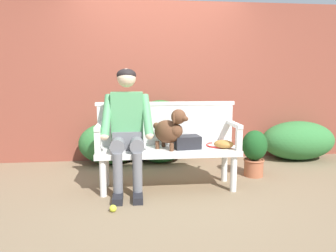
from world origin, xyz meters
name	(u,v)px	position (x,y,z in m)	size (l,w,h in m)	color
ground_plane	(168,188)	(0.00, 0.00, 0.00)	(40.00, 40.00, 0.00)	#7A664C
brick_garden_fence	(158,82)	(0.00, 1.44, 1.17)	(8.00, 0.30, 2.33)	brown
hedge_bush_far_left	(160,132)	(0.01, 1.08, 0.46)	(0.90, 0.59, 0.92)	#1E5B23
hedge_bush_mid_left	(298,140)	(2.10, 1.03, 0.29)	(1.11, 0.69, 0.59)	#337538
hedge_bush_mid_right	(110,143)	(-0.73, 1.08, 0.30)	(0.87, 0.53, 0.60)	#337538
garden_bench	(168,154)	(0.00, 0.00, 0.39)	(1.56, 0.47, 0.46)	white
bench_backrest	(166,123)	(0.00, 0.20, 0.71)	(1.60, 0.06, 0.50)	white
bench_armrest_left_end	(99,133)	(-0.74, -0.08, 0.66)	(0.06, 0.47, 0.28)	white
bench_armrest_right_end	(236,131)	(0.74, -0.08, 0.66)	(0.06, 0.47, 0.28)	white
person_seated	(127,125)	(-0.44, -0.01, 0.73)	(0.56, 0.63, 1.33)	black
dog_on_bench	(170,129)	(0.02, -0.05, 0.68)	(0.41, 0.38, 0.45)	brown
tennis_racket	(219,145)	(0.60, 0.08, 0.47)	(0.38, 0.58, 0.03)	red
baseball_glove	(224,144)	(0.61, -0.05, 0.50)	(0.22, 0.17, 0.09)	#9E6B2D
sports_bag	(187,142)	(0.21, -0.02, 0.53)	(0.28, 0.20, 0.14)	#232328
tennis_ball	(113,208)	(-0.57, -0.57, 0.03)	(0.07, 0.07, 0.07)	#CCDB33
potted_plant	(254,151)	(1.13, 0.32, 0.32)	(0.31, 0.31, 0.58)	#A85B3D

